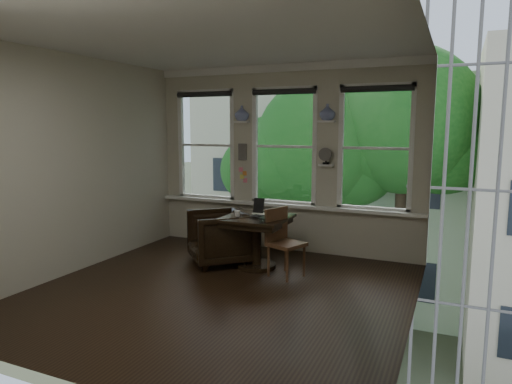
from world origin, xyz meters
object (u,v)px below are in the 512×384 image
at_px(armchair_left, 220,237).
at_px(side_chair_right, 286,243).
at_px(table, 256,242).
at_px(laptop, 259,218).
at_px(mug, 237,214).

distance_m(armchair_left, side_chair_right, 1.13).
xyz_separation_m(table, laptop, (0.10, -0.14, 0.39)).
xyz_separation_m(table, mug, (-0.25, -0.10, 0.42)).
relative_size(armchair_left, mug, 9.60).
height_order(side_chair_right, laptop, side_chair_right).
bearing_deg(laptop, mug, -164.17).
distance_m(side_chair_right, laptop, 0.53).
distance_m(armchair_left, mug, 0.52).
xyz_separation_m(armchair_left, mug, (0.33, -0.08, 0.40)).
height_order(laptop, mug, mug).
bearing_deg(laptop, table, 146.34).
xyz_separation_m(table, side_chair_right, (0.53, -0.19, 0.09)).
height_order(table, side_chair_right, side_chair_right).
relative_size(side_chair_right, laptop, 2.52).
relative_size(armchair_left, side_chair_right, 0.94).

